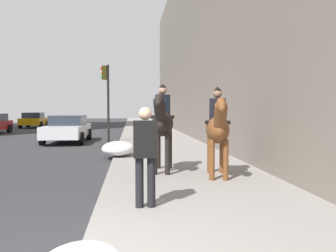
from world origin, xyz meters
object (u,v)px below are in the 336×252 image
Objects in this scene: mounted_horse_near at (162,123)px; car_mid_lane at (68,128)px; pedestrian_greeting at (145,150)px; traffic_light_near_curb at (106,91)px; car_near_lane at (34,120)px; mounted_horse_far at (218,128)px.

mounted_horse_near is 10.51m from car_mid_lane.
mounted_horse_near reaches higher than car_mid_lane.
pedestrian_greeting reaches higher than car_mid_lane.
traffic_light_near_curb is at bearing -156.23° from mounted_horse_near.
car_mid_lane is (-14.65, -5.80, 0.00)m from car_near_lane.
mounted_horse_far is (-0.81, -1.28, -0.10)m from mounted_horse_near.
pedestrian_greeting is 28.99m from car_near_lane.
car_mid_lane is at bearing -142.41° from mounted_horse_far.
mounted_horse_near reaches higher than car_near_lane.
mounted_horse_far is 0.48× the size of car_mid_lane.
traffic_light_near_curb is at bearing 63.78° from car_mid_lane.
mounted_horse_near is 0.51× the size of car_mid_lane.
traffic_light_near_curb reaches higher than mounted_horse_near.
pedestrian_greeting is 13.27m from car_mid_lane.
mounted_horse_near is 1.05× the size of mounted_horse_far.
mounted_horse_far is at bearing 28.37° from car_mid_lane.
pedestrian_greeting is at bearing -28.56° from mounted_horse_far.
traffic_light_near_curb is (9.34, 3.33, 1.36)m from mounted_horse_far.
car_near_lane is at bearing 26.74° from traffic_light_near_curb.
pedestrian_greeting is at bearing -172.79° from traffic_light_near_curb.
car_near_lane is at bearing -145.90° from mounted_horse_far.
traffic_light_near_curb reaches higher than car_near_lane.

